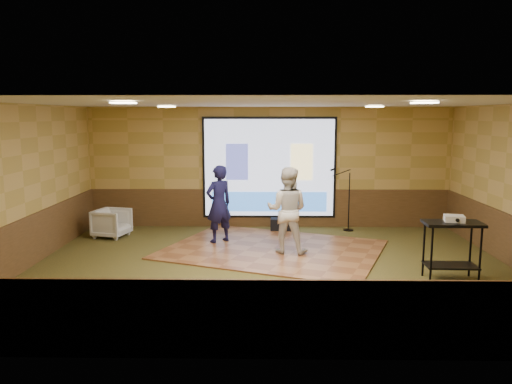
{
  "coord_description": "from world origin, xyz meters",
  "views": [
    {
      "loc": [
        -0.14,
        -8.9,
        2.78
      ],
      "look_at": [
        -0.29,
        0.77,
        1.3
      ],
      "focal_mm": 35.0,
      "sensor_mm": 36.0,
      "label": 1
    }
  ],
  "objects_px": {
    "player_right": "(287,210)",
    "mic_stand": "(346,211)",
    "player_left": "(219,204)",
    "duffel_bag": "(281,225)",
    "projector_screen": "(269,169)",
    "banquet_chair": "(112,223)",
    "av_table": "(452,239)",
    "dance_floor": "(273,249)",
    "projector": "(454,218)"
  },
  "relations": [
    {
      "from": "projector_screen",
      "to": "duffel_bag",
      "type": "distance_m",
      "value": 1.42
    },
    {
      "from": "projector_screen",
      "to": "dance_floor",
      "type": "bearing_deg",
      "value": -88.44
    },
    {
      "from": "player_left",
      "to": "banquet_chair",
      "type": "height_order",
      "value": "player_left"
    },
    {
      "from": "player_left",
      "to": "banquet_chair",
      "type": "xyz_separation_m",
      "value": [
        -2.53,
        0.52,
        -0.55
      ]
    },
    {
      "from": "player_right",
      "to": "mic_stand",
      "type": "distance_m",
      "value": 2.65
    },
    {
      "from": "player_left",
      "to": "player_right",
      "type": "bearing_deg",
      "value": 114.09
    },
    {
      "from": "banquet_chair",
      "to": "av_table",
      "type": "bearing_deg",
      "value": -98.88
    },
    {
      "from": "av_table",
      "to": "dance_floor",
      "type": "bearing_deg",
      "value": 148.22
    },
    {
      "from": "player_right",
      "to": "projector_screen",
      "type": "bearing_deg",
      "value": -69.87
    },
    {
      "from": "player_left",
      "to": "projector",
      "type": "xyz_separation_m",
      "value": [
        4.2,
        -2.38,
        0.19
      ]
    },
    {
      "from": "player_right",
      "to": "banquet_chair",
      "type": "distance_m",
      "value": 4.25
    },
    {
      "from": "duffel_bag",
      "to": "projector_screen",
      "type": "bearing_deg",
      "value": 122.25
    },
    {
      "from": "av_table",
      "to": "banquet_chair",
      "type": "bearing_deg",
      "value": 156.31
    },
    {
      "from": "av_table",
      "to": "projector",
      "type": "distance_m",
      "value": 0.35
    },
    {
      "from": "dance_floor",
      "to": "player_left",
      "type": "height_order",
      "value": "player_left"
    },
    {
      "from": "player_right",
      "to": "av_table",
      "type": "relative_size",
      "value": 1.73
    },
    {
      "from": "player_left",
      "to": "duffel_bag",
      "type": "relative_size",
      "value": 3.41
    },
    {
      "from": "player_right",
      "to": "player_left",
      "type": "bearing_deg",
      "value": -17.49
    },
    {
      "from": "dance_floor",
      "to": "player_right",
      "type": "bearing_deg",
      "value": -44.75
    },
    {
      "from": "player_right",
      "to": "av_table",
      "type": "xyz_separation_m",
      "value": [
        2.72,
        -1.58,
        -0.19
      ]
    },
    {
      "from": "dance_floor",
      "to": "av_table",
      "type": "height_order",
      "value": "av_table"
    },
    {
      "from": "player_right",
      "to": "projector",
      "type": "height_order",
      "value": "player_right"
    },
    {
      "from": "av_table",
      "to": "banquet_chair",
      "type": "relative_size",
      "value": 1.39
    },
    {
      "from": "duffel_bag",
      "to": "dance_floor",
      "type": "bearing_deg",
      "value": -97.35
    },
    {
      "from": "projector",
      "to": "duffel_bag",
      "type": "bearing_deg",
      "value": 140.55
    },
    {
      "from": "projector",
      "to": "mic_stand",
      "type": "bearing_deg",
      "value": 120.7
    },
    {
      "from": "projector_screen",
      "to": "dance_floor",
      "type": "relative_size",
      "value": 0.78
    },
    {
      "from": "mic_stand",
      "to": "banquet_chair",
      "type": "height_order",
      "value": "mic_stand"
    },
    {
      "from": "dance_floor",
      "to": "player_left",
      "type": "bearing_deg",
      "value": 154.56
    },
    {
      "from": "mic_stand",
      "to": "banquet_chair",
      "type": "bearing_deg",
      "value": -173.45
    },
    {
      "from": "player_left",
      "to": "projector",
      "type": "bearing_deg",
      "value": 114.41
    },
    {
      "from": "projector_screen",
      "to": "player_left",
      "type": "bearing_deg",
      "value": -124.12
    },
    {
      "from": "player_right",
      "to": "projector",
      "type": "xyz_separation_m",
      "value": [
        2.75,
        -1.55,
        0.16
      ]
    },
    {
      "from": "projector",
      "to": "banquet_chair",
      "type": "xyz_separation_m",
      "value": [
        -6.74,
        2.91,
        -0.73
      ]
    },
    {
      "from": "dance_floor",
      "to": "player_left",
      "type": "xyz_separation_m",
      "value": [
        -1.18,
        0.56,
        0.86
      ]
    },
    {
      "from": "player_right",
      "to": "duffel_bag",
      "type": "xyz_separation_m",
      "value": [
        -0.05,
        2.03,
        -0.75
      ]
    },
    {
      "from": "player_right",
      "to": "mic_stand",
      "type": "relative_size",
      "value": 1.14
    },
    {
      "from": "dance_floor",
      "to": "duffel_bag",
      "type": "height_order",
      "value": "duffel_bag"
    },
    {
      "from": "projector_screen",
      "to": "player_right",
      "type": "bearing_deg",
      "value": -82.24
    },
    {
      "from": "player_right",
      "to": "banquet_chair",
      "type": "bearing_deg",
      "value": -6.46
    },
    {
      "from": "dance_floor",
      "to": "banquet_chair",
      "type": "distance_m",
      "value": 3.87
    },
    {
      "from": "player_right",
      "to": "av_table",
      "type": "distance_m",
      "value": 3.16
    },
    {
      "from": "mic_stand",
      "to": "projector_screen",
      "type": "bearing_deg",
      "value": 167.69
    },
    {
      "from": "projector_screen",
      "to": "duffel_bag",
      "type": "bearing_deg",
      "value": -57.75
    },
    {
      "from": "banquet_chair",
      "to": "dance_floor",
      "type": "bearing_deg",
      "value": -91.49
    },
    {
      "from": "player_left",
      "to": "banquet_chair",
      "type": "relative_size",
      "value": 2.34
    },
    {
      "from": "mic_stand",
      "to": "duffel_bag",
      "type": "relative_size",
      "value": 3.09
    },
    {
      "from": "projector_screen",
      "to": "projector",
      "type": "relative_size",
      "value": 10.35
    },
    {
      "from": "projector_screen",
      "to": "player_right",
      "type": "xyz_separation_m",
      "value": [
        0.34,
        -2.48,
        -0.57
      ]
    },
    {
      "from": "player_right",
      "to": "banquet_chair",
      "type": "relative_size",
      "value": 2.41
    }
  ]
}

